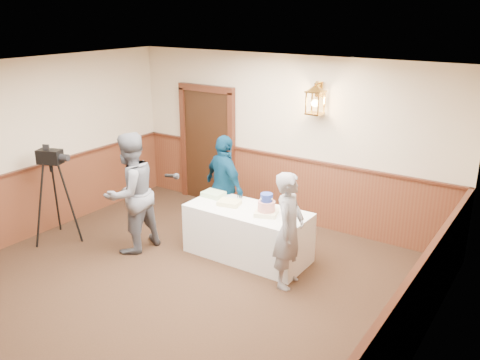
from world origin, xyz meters
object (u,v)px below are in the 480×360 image
object	(u,v)px
sheet_cake_green	(214,194)
baker	(289,230)
interviewer	(131,193)
display_table	(248,233)
assistant_p	(225,186)
tv_camera_rig	(55,200)
tiered_cake	(266,207)
sheet_cake_yellow	(229,203)

from	to	relation	value
sheet_cake_green	baker	bearing A→B (deg)	-17.91
interviewer	baker	bearing A→B (deg)	103.55
display_table	interviewer	xyz separation A→B (m)	(-1.56, -0.76, 0.53)
display_table	assistant_p	bearing A→B (deg)	148.14
tv_camera_rig	display_table	bearing A→B (deg)	1.69
tiered_cake	display_table	bearing A→B (deg)	175.13
display_table	sheet_cake_yellow	world-z (taller)	sheet_cake_yellow
interviewer	sheet_cake_yellow	bearing A→B (deg)	125.58
interviewer	display_table	bearing A→B (deg)	120.38
baker	tv_camera_rig	xyz separation A→B (m)	(-3.67, -0.81, -0.12)
tv_camera_rig	sheet_cake_yellow	bearing A→B (deg)	4.12
assistant_p	interviewer	bearing A→B (deg)	78.38
sheet_cake_green	interviewer	bearing A→B (deg)	-132.97
display_table	sheet_cake_yellow	xyz separation A→B (m)	(-0.32, -0.01, 0.41)
sheet_cake_yellow	tiered_cake	bearing A→B (deg)	-1.77
sheet_cake_yellow	assistant_p	world-z (taller)	assistant_p
tiered_cake	interviewer	world-z (taller)	interviewer
display_table	interviewer	distance (m)	1.82
tiered_cake	tv_camera_rig	size ratio (longest dim) A/B	0.26
sheet_cake_green	display_table	bearing A→B (deg)	-11.42
sheet_cake_yellow	assistant_p	bearing A→B (deg)	131.79
assistant_p	tv_camera_rig	distance (m)	2.64
display_table	sheet_cake_green	world-z (taller)	sheet_cake_green
sheet_cake_green	interviewer	xyz separation A→B (m)	(-0.84, -0.91, 0.12)
assistant_p	sheet_cake_green	bearing A→B (deg)	115.01
sheet_cake_yellow	baker	distance (m)	1.25
interviewer	tv_camera_rig	bearing A→B (deg)	-66.95
baker	tv_camera_rig	size ratio (longest dim) A/B	1.06
sheet_cake_green	baker	distance (m)	1.67
sheet_cake_yellow	tv_camera_rig	size ratio (longest dim) A/B	0.21
tiered_cake	assistant_p	bearing A→B (deg)	155.51
display_table	baker	distance (m)	1.03
baker	tiered_cake	bearing A→B (deg)	48.30
tiered_cake	baker	size ratio (longest dim) A/B	0.25
display_table	interviewer	world-z (taller)	interviewer
interviewer	baker	size ratio (longest dim) A/B	1.16
sheet_cake_yellow	tv_camera_rig	world-z (taller)	tv_camera_rig
interviewer	tv_camera_rig	size ratio (longest dim) A/B	1.23
tiered_cake	sheet_cake_green	world-z (taller)	tiered_cake
sheet_cake_yellow	baker	size ratio (longest dim) A/B	0.20
sheet_cake_green	baker	size ratio (longest dim) A/B	0.20
tiered_cake	sheet_cake_yellow	bearing A→B (deg)	178.23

